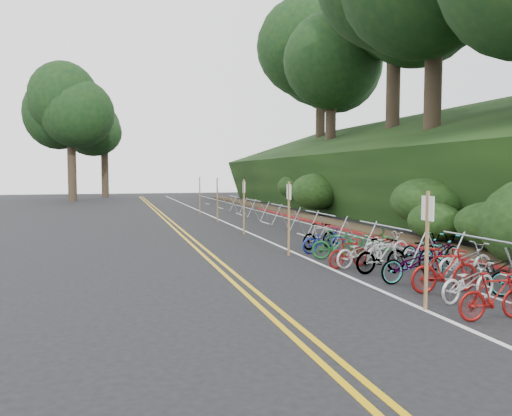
{
  "coord_description": "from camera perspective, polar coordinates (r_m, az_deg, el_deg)",
  "views": [
    {
      "loc": [
        -5.01,
        -10.69,
        2.77
      ],
      "look_at": [
        0.76,
        9.56,
        1.3
      ],
      "focal_mm": 35.0,
      "sensor_mm": 36.0,
      "label": 1
    }
  ],
  "objects": [
    {
      "name": "ground",
      "position": [
        12.13,
        9.1,
        -9.27
      ],
      "size": [
        120.0,
        120.0,
        0.0
      ],
      "primitive_type": "plane",
      "color": "black",
      "rests_on": "ground"
    },
    {
      "name": "road_markings",
      "position": [
        21.72,
        -0.7,
        -3.32
      ],
      "size": [
        7.47,
        80.0,
        0.01
      ],
      "color": "gold",
      "rests_on": "ground"
    },
    {
      "name": "red_curb",
      "position": [
        25.24,
        9.32,
        -2.25
      ],
      "size": [
        0.25,
        28.0,
        0.1
      ],
      "primitive_type": "cube",
      "color": "maroon",
      "rests_on": "ground"
    },
    {
      "name": "embankment",
      "position": [
        34.74,
        15.28,
        3.52
      ],
      "size": [
        14.3,
        48.14,
        9.11
      ],
      "color": "black",
      "rests_on": "ground"
    },
    {
      "name": "tree_cluster",
      "position": [
        37.28,
        8.58,
        19.6
      ],
      "size": [
        33.7,
        55.09,
        20.64
      ],
      "color": "#2D2319",
      "rests_on": "ground"
    },
    {
      "name": "bike_rack_front",
      "position": [
        13.21,
        24.44,
        -4.57
      ],
      "size": [
        1.17,
        2.89,
        1.23
      ],
      "color": "gray",
      "rests_on": "ground"
    },
    {
      "name": "bike_racks_rest",
      "position": [
        25.08,
        2.78,
        -0.39
      ],
      "size": [
        1.14,
        23.0,
        1.17
      ],
      "color": "gray",
      "rests_on": "ground"
    },
    {
      "name": "signpost_near",
      "position": [
        10.64,
        18.95,
        -3.71
      ],
      "size": [
        0.08,
        0.4,
        2.42
      ],
      "color": "brown",
      "rests_on": "ground"
    },
    {
      "name": "signposts_rest",
      "position": [
        25.36,
        -3.09,
        0.96
      ],
      "size": [
        0.08,
        18.4,
        2.5
      ],
      "color": "brown",
      "rests_on": "ground"
    },
    {
      "name": "bike_front",
      "position": [
        14.92,
        10.53,
        -5.06
      ],
      "size": [
        0.76,
        1.52,
        0.88
      ],
      "primitive_type": "imported",
      "rotation": [
        0.0,
        0.0,
        1.82
      ],
      "color": "maroon",
      "rests_on": "ground"
    },
    {
      "name": "bike_valet",
      "position": [
        14.53,
        17.84,
        -5.32
      ],
      "size": [
        3.28,
        10.74,
        1.06
      ],
      "color": "maroon",
      "rests_on": "ground"
    }
  ]
}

